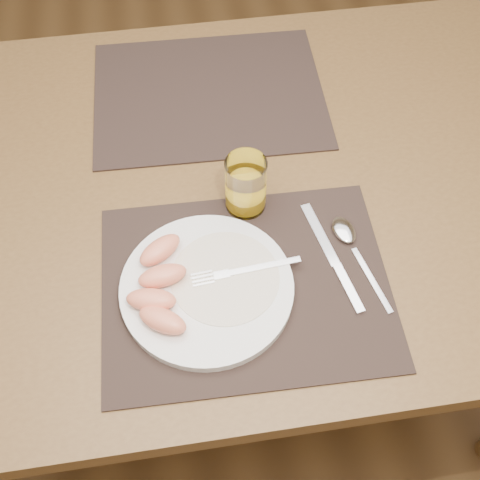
% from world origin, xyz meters
% --- Properties ---
extents(ground, '(5.00, 5.00, 0.00)m').
position_xyz_m(ground, '(0.00, 0.00, 0.00)').
color(ground, '#54391D').
rests_on(ground, ground).
extents(table, '(1.40, 0.90, 0.75)m').
position_xyz_m(table, '(0.00, 0.00, 0.67)').
color(table, brown).
rests_on(table, ground).
extents(placemat_near, '(0.46, 0.36, 0.00)m').
position_xyz_m(placemat_near, '(0.01, -0.22, 0.75)').
color(placemat_near, '#2C201B').
rests_on(placemat_near, table).
extents(placemat_far, '(0.46, 0.36, 0.00)m').
position_xyz_m(placemat_far, '(0.01, 0.22, 0.75)').
color(placemat_far, '#2C201B').
rests_on(placemat_far, table).
extents(plate, '(0.27, 0.27, 0.02)m').
position_xyz_m(plate, '(-0.05, -0.22, 0.76)').
color(plate, white).
rests_on(plate, placemat_near).
extents(plate_dressing, '(0.17, 0.17, 0.00)m').
position_xyz_m(plate_dressing, '(-0.02, -0.21, 0.77)').
color(plate_dressing, white).
rests_on(plate_dressing, plate).
extents(fork, '(0.18, 0.03, 0.00)m').
position_xyz_m(fork, '(-0.00, -0.20, 0.77)').
color(fork, silver).
rests_on(fork, plate).
extents(knife, '(0.06, 0.22, 0.01)m').
position_xyz_m(knife, '(0.16, -0.21, 0.76)').
color(knife, silver).
rests_on(knife, placemat_near).
extents(spoon, '(0.06, 0.19, 0.01)m').
position_xyz_m(spoon, '(0.19, -0.16, 0.76)').
color(spoon, silver).
rests_on(spoon, placemat_near).
extents(juice_glass, '(0.07, 0.07, 0.10)m').
position_xyz_m(juice_glass, '(0.04, -0.06, 0.80)').
color(juice_glass, white).
rests_on(juice_glass, placemat_near).
extents(grapefruit_wedges, '(0.10, 0.19, 0.03)m').
position_xyz_m(grapefruit_wedges, '(-0.12, -0.22, 0.79)').
color(grapefruit_wedges, '#F68B64').
rests_on(grapefruit_wedges, plate).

